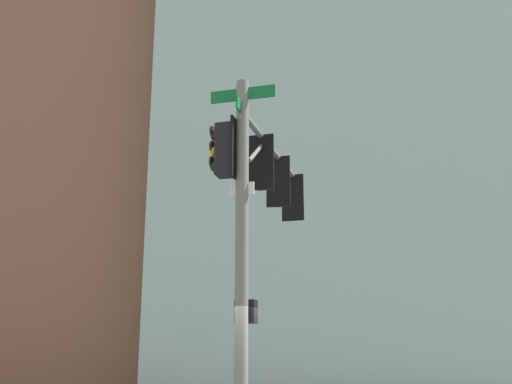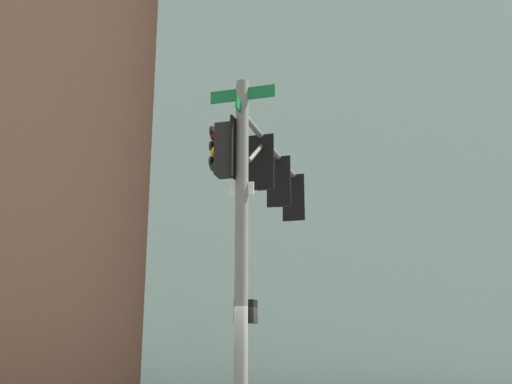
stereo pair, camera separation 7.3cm
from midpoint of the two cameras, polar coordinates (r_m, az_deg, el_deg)
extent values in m
cylinder|color=slate|center=(11.25, -1.12, -5.84)|extent=(0.24, 0.24, 6.70)
cylinder|color=slate|center=(14.34, 2.06, 3.21)|extent=(2.12, 4.81, 0.12)
cylinder|color=slate|center=(12.68, 0.20, 3.60)|extent=(0.48, 0.99, 0.75)
cube|color=#0F6B33|center=(12.17, -1.04, 8.70)|extent=(1.18, 0.52, 0.24)
cube|color=#0F6B33|center=(12.05, -1.05, 7.40)|extent=(0.32, 0.70, 0.24)
cube|color=white|center=(11.53, -1.09, 0.26)|extent=(0.43, 0.20, 0.24)
cube|color=black|center=(13.11, 0.83, 2.45)|extent=(0.45, 0.45, 1.00)
cube|color=black|center=(12.94, 0.60, 2.70)|extent=(0.52, 0.25, 1.16)
sphere|color=#470A07|center=(13.39, 1.06, 3.41)|extent=(0.20, 0.20, 0.20)
cylinder|color=black|center=(13.48, 1.13, 3.68)|extent=(0.23, 0.13, 0.23)
sphere|color=#4C330A|center=(13.30, 1.07, 2.18)|extent=(0.20, 0.20, 0.20)
cylinder|color=black|center=(13.39, 1.14, 2.47)|extent=(0.23, 0.13, 0.23)
sphere|color=green|center=(13.21, 1.07, 0.95)|extent=(0.20, 0.20, 0.20)
cylinder|color=black|center=(13.30, 1.14, 1.24)|extent=(0.23, 0.13, 0.23)
cube|color=black|center=(14.44, 2.37, 0.75)|extent=(0.45, 0.45, 1.00)
cube|color=black|center=(14.26, 2.18, 0.96)|extent=(0.52, 0.25, 1.16)
sphere|color=red|center=(14.71, 2.55, 1.66)|extent=(0.20, 0.20, 0.20)
cylinder|color=black|center=(14.80, 2.61, 1.92)|extent=(0.23, 0.13, 0.23)
sphere|color=#4C330A|center=(14.63, 2.57, 0.53)|extent=(0.20, 0.20, 0.20)
cylinder|color=black|center=(14.71, 2.62, 0.80)|extent=(0.23, 0.13, 0.23)
sphere|color=#0A3819|center=(14.55, 2.58, -0.60)|extent=(0.20, 0.20, 0.20)
cylinder|color=black|center=(14.63, 2.64, -0.32)|extent=(0.23, 0.13, 0.23)
cube|color=black|center=(15.78, 3.65, -0.66)|extent=(0.45, 0.45, 1.00)
cube|color=black|center=(15.60, 3.49, -0.49)|extent=(0.52, 0.25, 1.16)
sphere|color=#470A07|center=(16.05, 3.80, 0.20)|extent=(0.20, 0.20, 0.20)
cylinder|color=black|center=(16.14, 3.84, 0.44)|extent=(0.23, 0.13, 0.23)
sphere|color=#4C330A|center=(15.98, 3.82, -0.84)|extent=(0.20, 0.20, 0.20)
cylinder|color=black|center=(16.06, 3.86, -0.59)|extent=(0.23, 0.13, 0.23)
sphere|color=green|center=(15.90, 3.84, -1.88)|extent=(0.20, 0.20, 0.20)
cylinder|color=black|center=(15.98, 3.88, -1.62)|extent=(0.23, 0.13, 0.23)
cube|color=black|center=(11.86, -2.54, 3.73)|extent=(0.45, 0.45, 1.00)
cube|color=black|center=(11.80, -1.67, 3.82)|extent=(0.25, 0.52, 1.16)
sphere|color=#470A07|center=(12.02, -3.45, 4.98)|extent=(0.20, 0.20, 0.20)
cylinder|color=black|center=(12.08, -3.74, 5.35)|extent=(0.13, 0.23, 0.23)
sphere|color=#F29E0C|center=(11.92, -3.47, 3.63)|extent=(0.20, 0.20, 0.20)
cylinder|color=black|center=(11.97, -3.76, 4.01)|extent=(0.13, 0.23, 0.23)
sphere|color=#0A3819|center=(11.83, -3.50, 2.26)|extent=(0.20, 0.20, 0.20)
cylinder|color=black|center=(11.88, -3.79, 2.65)|extent=(0.13, 0.23, 0.23)
cube|color=black|center=(11.39, -0.73, -10.61)|extent=(0.43, 0.37, 0.40)
cube|color=#EA5914|center=(11.52, -0.53, -10.67)|extent=(0.24, 0.12, 0.28)
cube|color=#845B47|center=(55.97, 4.53, 5.26)|extent=(21.13, 21.19, 42.67)
cube|color=#845B47|center=(57.98, -17.03, 6.52)|extent=(23.69, 17.68, 45.20)
cube|color=brown|center=(72.08, 20.13, 1.08)|extent=(17.18, 17.43, 41.93)
camera|label=1|loc=(0.04, -89.83, -0.05)|focal=44.91mm
camera|label=2|loc=(0.04, 90.17, 0.05)|focal=44.91mm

